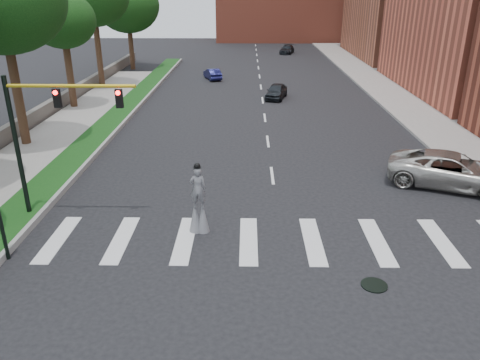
% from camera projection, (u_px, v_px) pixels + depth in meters
% --- Properties ---
extents(ground_plane, '(160.00, 160.00, 0.00)m').
position_uv_depth(ground_plane, '(282.00, 254.00, 17.85)').
color(ground_plane, black).
rests_on(ground_plane, ground).
extents(grass_median, '(2.00, 60.00, 0.25)m').
position_uv_depth(grass_median, '(117.00, 116.00, 36.43)').
color(grass_median, '#113B12').
rests_on(grass_median, ground).
extents(median_curb, '(0.20, 60.00, 0.28)m').
position_uv_depth(median_curb, '(131.00, 115.00, 36.41)').
color(median_curb, gray).
rests_on(median_curb, ground).
extents(sidewalk_left, '(4.00, 60.00, 0.18)m').
position_uv_depth(sidewalk_left, '(22.00, 160.00, 27.26)').
color(sidewalk_left, gray).
rests_on(sidewalk_left, ground).
extents(sidewalk_right, '(5.00, 90.00, 0.18)m').
position_uv_depth(sidewalk_right, '(406.00, 102.00, 40.72)').
color(sidewalk_right, gray).
rests_on(sidewalk_right, ground).
extents(stone_wall, '(0.50, 56.00, 1.10)m').
position_uv_depth(stone_wall, '(56.00, 104.00, 38.20)').
color(stone_wall, '#57514A').
rests_on(stone_wall, ground).
extents(manhole, '(0.90, 0.90, 0.04)m').
position_uv_depth(manhole, '(374.00, 285.00, 15.95)').
color(manhole, black).
rests_on(manhole, ground).
extents(traffic_signal, '(5.30, 0.23, 6.20)m').
position_uv_depth(traffic_signal, '(42.00, 126.00, 19.17)').
color(traffic_signal, black).
rests_on(traffic_signal, ground).
extents(stilt_performer, '(0.84, 0.52, 3.04)m').
position_uv_depth(stilt_performer, '(199.00, 205.00, 19.04)').
color(stilt_performer, '#382416').
rests_on(stilt_performer, ground).
extents(suv_crossing, '(6.82, 5.03, 1.72)m').
position_uv_depth(suv_crossing, '(452.00, 170.00, 23.58)').
color(suv_crossing, '#B7B5AD').
rests_on(suv_crossing, ground).
extents(car_near, '(2.46, 4.12, 1.31)m').
position_uv_depth(car_near, '(276.00, 91.00, 42.31)').
color(car_near, black).
rests_on(car_near, ground).
extents(car_mid, '(2.35, 3.77, 1.17)m').
position_uv_depth(car_mid, '(213.00, 74.00, 51.04)').
color(car_mid, '#15174B').
rests_on(car_mid, ground).
extents(car_far, '(2.75, 4.51, 1.22)m').
position_uv_depth(car_far, '(287.00, 49.00, 70.68)').
color(car_far, black).
rests_on(car_far, ground).
extents(tree_3, '(5.13, 5.13, 9.19)m').
position_uv_depth(tree_3, '(62.00, 21.00, 36.47)').
color(tree_3, '#382416').
rests_on(tree_3, ground).
extents(tree_5, '(7.41, 7.41, 10.54)m').
position_uv_depth(tree_5, '(128.00, 5.00, 54.70)').
color(tree_5, '#382416').
rests_on(tree_5, ground).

